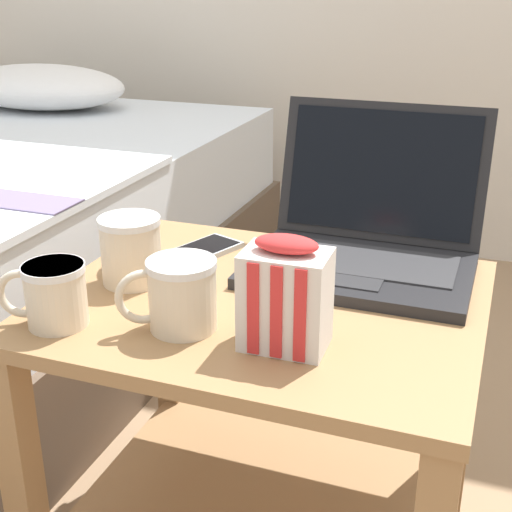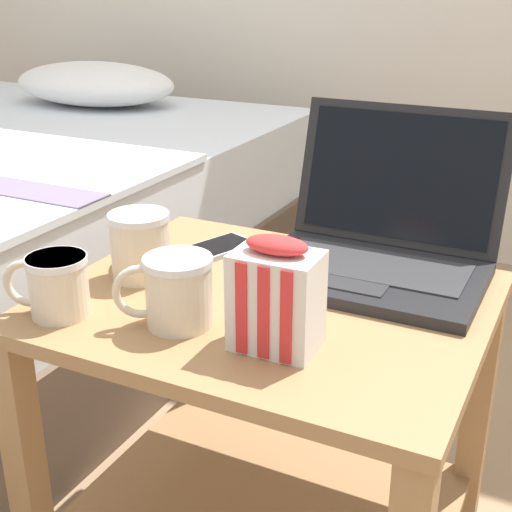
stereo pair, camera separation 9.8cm
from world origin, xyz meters
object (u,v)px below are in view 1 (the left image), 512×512
(laptop, at_px, (367,236))
(cell_phone, at_px, (201,251))
(mug_front_right, at_px, (130,246))
(mug_mid_center, at_px, (53,291))
(snack_bag, at_px, (285,296))
(mug_front_left, at_px, (180,291))

(laptop, height_order, cell_phone, laptop)
(mug_front_right, bearing_deg, cell_phone, 69.59)
(laptop, distance_m, mug_mid_center, 0.49)
(mug_mid_center, bearing_deg, snack_bag, 9.39)
(laptop, xyz_separation_m, mug_front_left, (-0.18, -0.30, 0.00))
(mug_front_right, relative_size, cell_phone, 0.76)
(mug_front_right, relative_size, snack_bag, 0.79)
(mug_front_right, height_order, mug_mid_center, mug_front_right)
(snack_bag, height_order, cell_phone, snack_bag)
(mug_front_left, height_order, mug_front_right, mug_front_right)
(mug_front_right, height_order, snack_bag, snack_bag)
(laptop, xyz_separation_m, mug_mid_center, (-0.35, -0.35, -0.00))
(mug_front_right, xyz_separation_m, mug_mid_center, (-0.02, -0.16, -0.01))
(laptop, bearing_deg, mug_front_left, -121.37)
(mug_front_left, xyz_separation_m, snack_bag, (0.14, 0.00, 0.02))
(cell_phone, bearing_deg, mug_front_left, -71.46)
(mug_mid_center, bearing_deg, mug_front_left, 16.52)
(mug_front_left, height_order, cell_phone, mug_front_left)
(mug_front_left, xyz_separation_m, mug_front_right, (-0.14, 0.11, 0.00))
(laptop, relative_size, mug_mid_center, 2.91)
(laptop, distance_m, mug_front_right, 0.37)
(mug_front_right, xyz_separation_m, snack_bag, (0.28, -0.11, 0.01))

